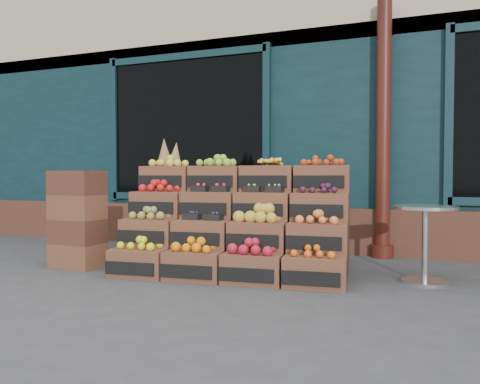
% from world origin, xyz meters
% --- Properties ---
extents(ground, '(60.00, 60.00, 0.00)m').
position_xyz_m(ground, '(0.00, 0.00, 0.00)').
color(ground, '#3B3B3D').
rests_on(ground, ground).
extents(shop_facade, '(12.00, 6.24, 4.80)m').
position_xyz_m(shop_facade, '(0.00, 5.11, 2.40)').
color(shop_facade, black).
rests_on(shop_facade, ground).
extents(crate_display, '(2.44, 1.37, 1.46)m').
position_xyz_m(crate_display, '(-0.22, 0.61, 0.45)').
color(crate_display, brown).
rests_on(crate_display, ground).
extents(spare_crates, '(0.56, 0.40, 1.08)m').
position_xyz_m(spare_crates, '(-1.95, 0.19, 0.54)').
color(spare_crates, brown).
rests_on(spare_crates, ground).
extents(bistro_table, '(0.59, 0.59, 0.74)m').
position_xyz_m(bistro_table, '(1.67, 0.73, 0.46)').
color(bistro_table, '#B0B3B8').
rests_on(bistro_table, ground).
extents(shopkeeper, '(0.83, 0.71, 1.93)m').
position_xyz_m(shopkeeper, '(-1.89, 2.64, 0.96)').
color(shopkeeper, '#154C28').
rests_on(shopkeeper, ground).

